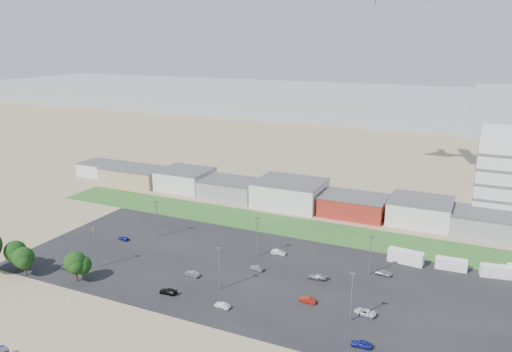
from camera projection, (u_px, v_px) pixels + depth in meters
The scene contains 30 objects.
ground at pixel (193, 307), 103.75m from camera, with size 700.00×700.00×0.00m, color #92795D.
parking_lot at pixel (255, 272), 119.18m from camera, with size 120.00×50.00×0.01m, color black.
grass_strip at pixel (285, 225), 149.18m from camera, with size 160.00×16.00×0.02m, color #2B5A22.
hills_backdrop at pixel (471, 110), 361.48m from camera, with size 700.00×200.00×9.00m, color gray, non-canonical shape.
building_row at pixel (260, 189), 171.65m from camera, with size 170.00×20.00×8.00m, color silver, non-canonical shape.
box_trailer_a at pixel (406, 257), 123.86m from camera, with size 8.58×2.68×3.22m, color silver, non-canonical shape.
box_trailer_b at pixel (451, 264), 120.44m from camera, with size 7.29×2.28×2.73m, color silver, non-canonical shape.
box_trailer_c at pixel (497, 271), 116.57m from camera, with size 7.50×2.34×2.81m, color silver, non-canonical shape.
tree_left at pixel (16, 254), 119.43m from camera, with size 5.62×5.62×8.43m, color black, non-canonical shape.
tree_mid at pixel (24, 260), 116.57m from camera, with size 5.36×5.36×8.03m, color black, non-canonical shape.
tree_right at pixel (75, 265), 113.84m from camera, with size 5.44×5.44×8.17m, color black, non-canonical shape.
tree_near at pixel (82, 267), 114.37m from camera, with size 4.57×4.57×6.85m, color black, non-canonical shape.
lightpole_front_l at pixel (95, 248), 120.48m from camera, with size 1.19×0.50×10.14m, color slate, non-canonical shape.
lightpole_front_m at pixel (220, 269), 110.03m from camera, with size 1.16×0.48×9.87m, color slate, non-canonical shape.
lightpole_front_r at pixel (352, 297), 97.42m from camera, with size 1.21×0.51×10.31m, color slate, non-canonical shape.
lightpole_back_l at pixel (157, 219), 139.26m from camera, with size 1.24×0.51×10.50m, color slate, non-canonical shape.
lightpole_back_m at pixel (257, 237), 126.95m from camera, with size 1.23×0.51×10.46m, color slate, non-canonical shape.
lightpole_back_r at pixel (370, 255), 116.90m from camera, with size 1.15×0.48×9.77m, color slate, non-canonical shape.
parked_car_0 at pixel (365, 312), 100.66m from camera, with size 2.05×4.45×1.24m, color silver.
parked_car_1 at pixel (308, 300), 105.43m from camera, with size 1.29×3.70×1.22m, color maroon.
parked_car_2 at pixel (361, 344), 90.15m from camera, with size 1.54×3.84×1.31m, color navy.
parked_car_3 at pixel (168, 291), 109.00m from camera, with size 1.67×4.12×1.20m, color black.
parked_car_4 at pixel (192, 274), 117.07m from camera, with size 1.32×3.77×1.24m, color #A5A5AA.
parked_car_5 at pixel (124, 238), 138.14m from camera, with size 1.31×3.27×1.11m, color navy.
parked_car_7 at pixel (257, 268), 120.15m from camera, with size 1.23×3.52×1.16m, color #595B5E.
parked_car_8 at pixel (384, 273), 117.49m from camera, with size 1.54×3.83×1.31m, color #A5A5AA.
parked_car_10 at pixel (69, 267), 120.52m from camera, with size 1.58×3.89×1.13m, color #595B5E.
parked_car_11 at pixel (279, 252), 128.92m from camera, with size 1.33×3.81×1.25m, color silver.
parked_car_12 at pixel (317, 277), 115.67m from camera, with size 1.79×4.40×1.28m, color #A5A5AA.
parked_car_13 at pixel (222, 305), 103.36m from camera, with size 1.18×3.39×1.12m, color silver.
Camera 1 is at (51.22, -78.49, 53.85)m, focal length 35.00 mm.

